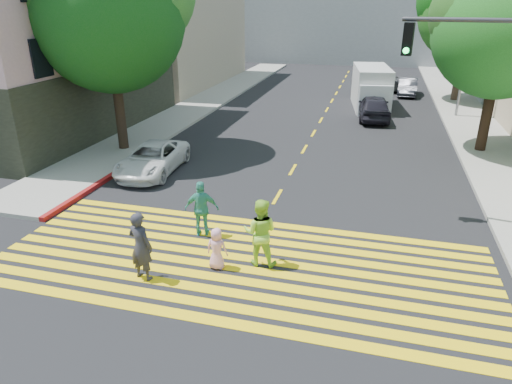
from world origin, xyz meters
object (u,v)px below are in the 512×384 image
at_px(dark_car_near, 374,107).
at_px(white_van, 371,89).
at_px(pedestrian_man, 141,246).
at_px(traffic_signal, 512,93).
at_px(tree_left, 110,6).
at_px(tree_right_near, 507,21).
at_px(tree_right_far, 471,6).
at_px(silver_car, 386,81).
at_px(pedestrian_woman, 260,232).
at_px(pedestrian_extra, 202,209).
at_px(white_sedan, 152,159).
at_px(pedestrian_child, 217,249).
at_px(dark_car_parked, 408,87).

relative_size(dark_car_near, white_van, 0.75).
xyz_separation_m(pedestrian_man, traffic_signal, (8.93, 5.24, 3.31)).
height_order(tree_left, tree_right_near, tree_left).
xyz_separation_m(tree_right_near, white_van, (-5.46, 8.64, -4.56)).
height_order(tree_right_far, silver_car, tree_right_far).
xyz_separation_m(pedestrian_woman, silver_car, (3.14, 28.46, -0.28)).
xyz_separation_m(pedestrian_woman, pedestrian_extra, (-2.10, 1.15, -0.08)).
height_order(tree_right_near, tree_right_far, tree_right_far).
distance_m(pedestrian_man, pedestrian_woman, 3.08).
bearing_deg(silver_car, white_sedan, 64.06).
relative_size(pedestrian_child, dark_car_parked, 0.31).
xyz_separation_m(tree_right_far, traffic_signal, (-1.71, -20.81, -2.07)).
bearing_deg(tree_left, pedestrian_man, -58.03).
xyz_separation_m(white_van, traffic_signal, (4.08, -17.10, 2.99)).
xyz_separation_m(tree_right_near, pedestrian_man, (-10.31, -13.70, -4.88)).
bearing_deg(white_sedan, dark_car_parked, 58.54).
xyz_separation_m(tree_left, dark_car_near, (11.19, 9.36, -5.65)).
distance_m(white_sedan, dark_car_near, 14.55).
height_order(pedestrian_woman, pedestrian_extra, pedestrian_woman).
bearing_deg(dark_car_near, white_van, -91.17).
bearing_deg(tree_left, silver_car, 59.61).
bearing_deg(pedestrian_woman, white_sedan, -46.78).
bearing_deg(silver_car, tree_right_far, 137.24).
distance_m(pedestrian_child, white_sedan, 8.07).
bearing_deg(tree_right_near, traffic_signal, -99.25).
bearing_deg(white_van, silver_car, 74.60).
relative_size(tree_right_near, pedestrian_child, 7.39).
distance_m(pedestrian_man, pedestrian_child, 1.95).
bearing_deg(pedestrian_man, silver_car, -87.74).
xyz_separation_m(tree_left, white_sedan, (2.65, -2.42, -5.80)).
xyz_separation_m(pedestrian_man, pedestrian_child, (1.66, 0.96, -0.35)).
xyz_separation_m(pedestrian_woman, dark_car_parked, (4.73, 26.14, -0.32)).
bearing_deg(pedestrian_child, traffic_signal, -149.05).
bearing_deg(tree_right_near, pedestrian_extra, -131.20).
xyz_separation_m(pedestrian_child, traffic_signal, (7.27, 4.29, 3.66)).
xyz_separation_m(tree_right_near, pedestrian_child, (-8.65, -12.75, -5.23)).
bearing_deg(white_sedan, pedestrian_extra, -52.72).
bearing_deg(dark_car_near, pedestrian_man, 68.54).
bearing_deg(white_sedan, silver_car, 64.38).
relative_size(tree_right_far, pedestrian_child, 8.04).
bearing_deg(silver_car, dark_car_near, 82.57).
height_order(dark_car_near, dark_car_parked, dark_car_near).
distance_m(tree_right_near, pedestrian_woman, 15.20).
height_order(pedestrian_woman, dark_car_parked, pedestrian_woman).
distance_m(tree_right_near, white_van, 11.19).
height_order(pedestrian_extra, dark_car_near, pedestrian_extra).
relative_size(tree_right_far, pedestrian_woman, 4.96).
relative_size(pedestrian_extra, traffic_signal, 0.26).
xyz_separation_m(pedestrian_child, pedestrian_extra, (-1.06, 1.66, 0.28)).
distance_m(pedestrian_man, dark_car_near, 19.72).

